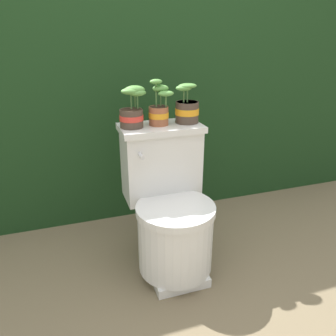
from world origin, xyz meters
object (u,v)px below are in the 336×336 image
at_px(potted_plant_left, 132,110).
at_px(potted_plant_middle, 187,108).
at_px(toilet, 170,209).
at_px(potted_plant_midleft, 159,109).

height_order(potted_plant_left, potted_plant_middle, potted_plant_middle).
height_order(toilet, potted_plant_middle, potted_plant_middle).
bearing_deg(potted_plant_midleft, potted_plant_left, -179.59).
relative_size(toilet, potted_plant_left, 3.73).
xyz_separation_m(toilet, potted_plant_middle, (0.14, 0.15, 0.47)).
distance_m(potted_plant_left, potted_plant_middle, 0.28).
relative_size(potted_plant_left, potted_plant_midleft, 0.88).
bearing_deg(potted_plant_left, potted_plant_midleft, 0.41).
distance_m(toilet, potted_plant_left, 0.53).
xyz_separation_m(potted_plant_left, potted_plant_middle, (0.28, -0.00, -0.01)).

